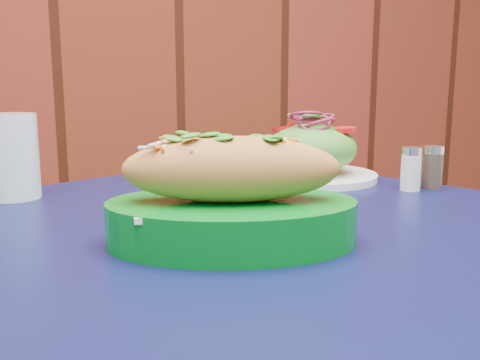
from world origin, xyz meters
name	(u,v)px	position (x,y,z in m)	size (l,w,h in m)	color
cafe_table	(247,281)	(0.15, 1.81, 0.66)	(1.04, 1.04, 0.75)	black
banh_mi_basket	(232,199)	(0.09, 1.71, 0.80)	(0.32, 0.26, 0.13)	#016E17
salad_plate	(311,153)	(0.37, 2.02, 0.80)	(0.24, 0.24, 0.13)	white
water_glass	(12,156)	(-0.13, 2.05, 0.81)	(0.08, 0.08, 0.13)	silver
salt_shaker	(411,169)	(0.47, 1.87, 0.79)	(0.03, 0.03, 0.07)	white
pepper_shaker	(433,167)	(0.51, 1.87, 0.79)	(0.03, 0.03, 0.07)	#3F3326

